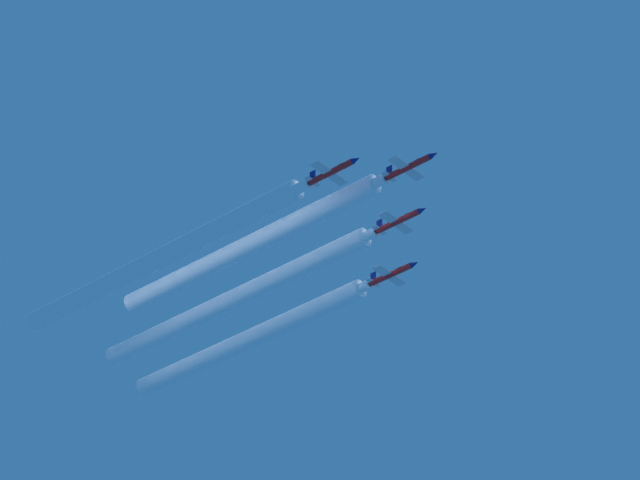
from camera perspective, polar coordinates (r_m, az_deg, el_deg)
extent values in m
cylinder|color=red|center=(319.79, 2.75, 2.26)|extent=(1.10, 9.48, 1.10)
cone|color=navy|center=(317.17, 3.54, 2.65)|extent=(1.04, 1.60, 1.04)
ellipsoid|color=black|center=(319.08, 3.04, 2.48)|extent=(0.60, 2.20, 0.49)
cube|color=silver|center=(319.97, 2.68, 2.22)|extent=(7.99, 1.90, 0.12)
cube|color=silver|center=(321.87, 2.15, 1.97)|extent=(3.39, 1.10, 0.12)
cube|color=navy|center=(322.67, 2.15, 2.17)|extent=(0.10, 1.30, 1.70)
cylinder|color=black|center=(322.21, 2.05, 1.92)|extent=(0.82, 0.60, 0.82)
cylinder|color=red|center=(329.89, 2.43, 0.58)|extent=(1.10, 9.48, 1.10)
cone|color=navy|center=(327.19, 3.19, 0.95)|extent=(1.04, 1.60, 1.04)
ellipsoid|color=black|center=(329.14, 2.71, 0.79)|extent=(0.60, 2.20, 0.49)
cube|color=silver|center=(330.08, 2.36, 0.54)|extent=(7.99, 1.90, 0.12)
cube|color=silver|center=(332.04, 1.84, 0.31)|extent=(3.39, 1.10, 0.12)
cube|color=navy|center=(332.81, 1.85, 0.51)|extent=(0.10, 1.30, 1.70)
cylinder|color=black|center=(332.39, 1.75, 0.26)|extent=(0.82, 0.60, 0.82)
cylinder|color=red|center=(317.24, 0.35, 2.11)|extent=(1.10, 9.48, 1.10)
cone|color=navy|center=(314.44, 1.13, 2.50)|extent=(1.04, 1.60, 1.04)
ellipsoid|color=black|center=(316.46, 0.64, 2.33)|extent=(0.60, 2.20, 0.49)
cube|color=silver|center=(317.44, 0.29, 2.07)|extent=(7.99, 1.90, 0.12)
cube|color=silver|center=(319.47, -0.24, 1.82)|extent=(3.39, 1.10, 0.12)
cube|color=navy|center=(320.26, -0.23, 2.02)|extent=(0.10, 1.30, 1.70)
cylinder|color=black|center=(319.83, -0.33, 1.77)|extent=(0.82, 0.60, 0.82)
cylinder|color=red|center=(341.31, 2.21, -1.07)|extent=(1.10, 9.48, 1.10)
cone|color=navy|center=(338.53, 2.95, -0.73)|extent=(1.04, 1.60, 1.04)
ellipsoid|color=black|center=(340.51, 2.48, -0.88)|extent=(0.60, 2.20, 0.49)
cube|color=silver|center=(341.51, 2.15, -1.11)|extent=(7.99, 1.90, 0.12)
cube|color=silver|center=(343.52, 1.65, -1.33)|extent=(3.39, 1.10, 0.12)
cube|color=navy|center=(344.24, 1.65, -1.13)|extent=(0.10, 1.30, 1.70)
cylinder|color=black|center=(343.87, 1.56, -1.37)|extent=(0.82, 0.60, 0.82)
cylinder|color=white|center=(335.94, -1.47, 0.19)|extent=(1.91, 52.63, 1.91)
cylinder|color=white|center=(339.45, -2.27, -0.20)|extent=(3.63, 60.52, 3.63)
cylinder|color=white|center=(347.58, -1.89, -1.46)|extent=(1.91, 56.54, 1.91)
cylinder|color=white|center=(351.46, -2.72, -1.85)|extent=(3.63, 65.02, 3.63)
cylinder|color=white|center=(336.16, -4.15, -0.16)|extent=(1.91, 58.66, 1.91)
cylinder|color=white|center=(340.33, -5.00, -0.59)|extent=(3.63, 67.46, 3.63)
cylinder|color=white|center=(357.49, -1.57, -2.79)|extent=(1.91, 49.93, 1.91)
cylinder|color=white|center=(360.93, -2.28, -3.11)|extent=(3.63, 57.42, 3.63)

